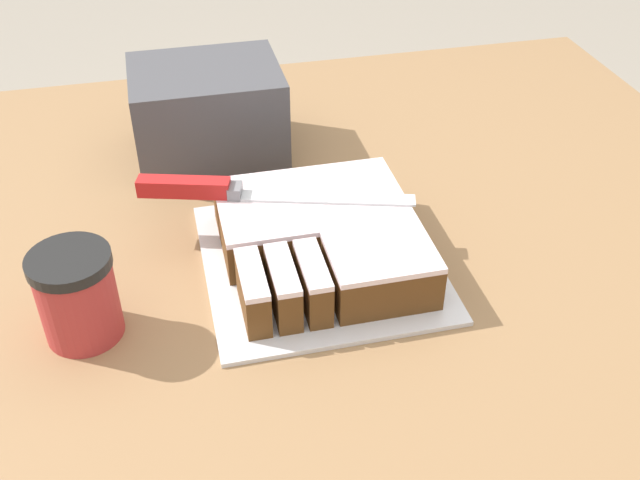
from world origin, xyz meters
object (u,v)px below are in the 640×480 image
(cake, at_px, (322,238))
(coffee_cup, at_px, (77,295))
(cake_board, at_px, (320,261))
(knife, at_px, (216,190))
(storage_box, at_px, (208,112))

(cake, xyz_separation_m, coffee_cup, (-0.28, -0.06, 0.02))
(cake_board, relative_size, knife, 0.88)
(knife, bearing_deg, cake, -16.71)
(cake, bearing_deg, coffee_cup, -167.50)
(knife, distance_m, coffee_cup, 0.22)
(storage_box, bearing_deg, cake_board, -71.91)
(cake, height_order, knife, knife)
(coffee_cup, xyz_separation_m, storage_box, (0.18, 0.36, 0.01))
(coffee_cup, bearing_deg, cake, 12.50)
(knife, xyz_separation_m, coffee_cup, (-0.17, -0.14, -0.02))
(storage_box, bearing_deg, cake, -71.03)
(cake_board, relative_size, storage_box, 1.38)
(cake, bearing_deg, cake_board, -132.70)
(cake_board, relative_size, cake, 1.22)
(cake, xyz_separation_m, storage_box, (-0.10, 0.30, 0.03))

